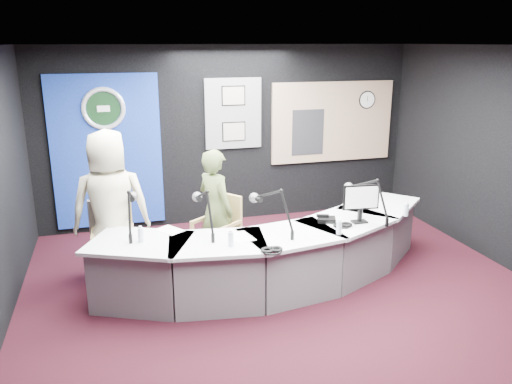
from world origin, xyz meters
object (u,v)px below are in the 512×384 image
object	(u,v)px
armchair_right	(216,232)
person_woman	(216,210)
broadcast_desk	(274,254)
person_man	(111,208)
armchair_left	(114,244)

from	to	relation	value
armchair_right	person_woman	bearing A→B (deg)	0.00
broadcast_desk	armchair_right	bearing A→B (deg)	133.12
broadcast_desk	person_woman	bearing A→B (deg)	133.12
armchair_right	person_woman	xyz separation A→B (m)	(0.00, 0.00, 0.30)
person_woman	person_man	bearing A→B (deg)	61.83
broadcast_desk	armchair_right	world-z (taller)	armchair_right
armchair_right	person_man	bearing A→B (deg)	-127.19
armchair_right	person_man	distance (m)	1.34
broadcast_desk	armchair_right	xyz separation A→B (m)	(-0.58, 0.62, 0.12)
armchair_left	armchair_right	xyz separation A→B (m)	(1.27, -0.00, 0.02)
armchair_left	person_woman	world-z (taller)	person_woman
broadcast_desk	person_man	world-z (taller)	person_man
armchair_right	person_woman	distance (m)	0.30
broadcast_desk	person_woman	xyz separation A→B (m)	(-0.58, 0.62, 0.41)
broadcast_desk	armchair_left	bearing A→B (deg)	161.51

